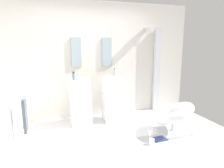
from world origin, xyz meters
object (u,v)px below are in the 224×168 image
pedestal_sink_right (113,98)px  coffee_mug (152,142)px  lounge_chair (173,116)px  magazine_navy (160,139)px  shower_column (156,68)px  towel_rack (23,117)px  soap_bottle_blue (74,76)px  soap_bottle_grey (114,73)px  soap_bottle_amber (74,76)px  pedestal_sink_left (80,101)px

pedestal_sink_right → coffee_mug: (0.29, -1.26, -0.45)m
lounge_chair → magazine_navy: lounge_chair is taller
shower_column → towel_rack: shower_column is taller
coffee_mug → pedestal_sink_right: bearing=103.1°
towel_rack → soap_bottle_blue: 1.32m
soap_bottle_grey → towel_rack: bearing=-147.8°
pedestal_sink_right → soap_bottle_amber: bearing=177.2°
lounge_chair → soap_bottle_blue: 2.05m
pedestal_sink_right → magazine_navy: (0.51, -1.15, -0.48)m
soap_bottle_grey → soap_bottle_amber: soap_bottle_grey is taller
pedestal_sink_right → soap_bottle_grey: bearing=55.0°
shower_column → soap_bottle_blue: (-2.09, -0.46, -0.04)m
magazine_navy → soap_bottle_amber: soap_bottle_amber is taller
shower_column → lounge_chair: bearing=-105.6°
lounge_chair → coffee_mug: (-0.59, -0.29, -0.29)m
soap_bottle_amber → coffee_mug: bearing=-49.5°
pedestal_sink_right → soap_bottle_blue: (-0.83, -0.08, 0.53)m
lounge_chair → soap_bottle_amber: soap_bottle_amber is taller
pedestal_sink_left → pedestal_sink_right: bearing=0.0°
soap_bottle_blue → soap_bottle_grey: bearing=11.7°
shower_column → soap_bottle_amber: size_ratio=13.48×
towel_rack → magazine_navy: (2.19, -0.15, -0.61)m
magazine_navy → coffee_mug: (-0.21, -0.11, 0.04)m
soap_bottle_blue → soap_bottle_amber: bearing=85.6°
pedestal_sink_right → magazine_navy: pedestal_sink_right is taller
magazine_navy → coffee_mug: coffee_mug is taller
pedestal_sink_left → coffee_mug: bearing=-51.7°
towel_rack → soap_bottle_grey: (1.76, 1.11, 0.42)m
pedestal_sink_left → magazine_navy: bearing=-43.6°
lounge_chair → soap_bottle_grey: 1.52m
pedestal_sink_right → shower_column: bearing=16.9°
soap_bottle_grey → pedestal_sink_left: bearing=-172.0°
coffee_mug → soap_bottle_blue: soap_bottle_blue is taller
pedestal_sink_right → shower_column: shower_column is taller
pedestal_sink_left → soap_bottle_amber: size_ratio=7.03×
pedestal_sink_left → shower_column: shower_column is taller
pedestal_sink_right → lounge_chair: 1.32m
towel_rack → coffee_mug: (1.97, -0.26, -0.57)m
shower_column → soap_bottle_grey: (-1.18, -0.27, -0.03)m
shower_column → soap_bottle_blue: size_ratio=13.27×
pedestal_sink_left → shower_column: size_ratio=0.52×
towel_rack → coffee_mug: towel_rack is taller
pedestal_sink_right → soap_bottle_blue: soap_bottle_blue is taller
shower_column → pedestal_sink_right: bearing=-163.1°
soap_bottle_blue → lounge_chair: bearing=-27.4°
towel_rack → pedestal_sink_right: bearing=30.7°
pedestal_sink_left → lounge_chair: size_ratio=0.97×
lounge_chair → soap_bottle_blue: soap_bottle_blue is taller
pedestal_sink_right → coffee_mug: bearing=-76.9°
shower_column → towel_rack: size_ratio=2.16×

